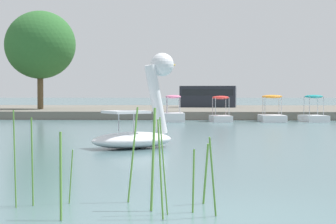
% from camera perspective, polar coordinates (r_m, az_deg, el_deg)
% --- Properties ---
extents(ground_plane, '(428.06, 428.06, 0.00)m').
position_cam_1_polar(ground_plane, '(8.12, 4.03, -10.00)').
color(ground_plane, slate).
extents(shore_bank_far, '(150.44, 20.54, 0.51)m').
position_cam_1_polar(shore_bank_far, '(47.23, 3.23, 0.09)').
color(shore_bank_far, '#6B665B').
rests_on(shore_bank_far, ground_plane).
extents(swan_boat, '(2.95, 2.66, 2.91)m').
position_cam_1_polar(swan_boat, '(18.19, -2.71, -0.96)').
color(swan_boat, white).
rests_on(swan_boat, ground_plane).
extents(pedal_boat_pink, '(1.45, 2.43, 1.56)m').
position_cam_1_polar(pedal_boat_pink, '(35.42, 0.50, -0.23)').
color(pedal_boat_pink, white).
rests_on(pedal_boat_pink, ground_plane).
extents(pedal_boat_red, '(1.37, 2.12, 1.51)m').
position_cam_1_polar(pedal_boat_red, '(35.41, 5.03, -0.11)').
color(pedal_boat_red, white).
rests_on(pedal_boat_red, ground_plane).
extents(pedal_boat_orange, '(1.49, 2.37, 1.57)m').
position_cam_1_polar(pedal_boat_orange, '(35.74, 9.86, -0.24)').
color(pedal_boat_orange, white).
rests_on(pedal_boat_orange, ground_plane).
extents(pedal_boat_teal, '(1.58, 2.17, 1.57)m').
position_cam_1_polar(pedal_boat_teal, '(36.22, 13.67, -0.16)').
color(pedal_boat_teal, white).
rests_on(pedal_boat_teal, ground_plane).
extents(tree_broadleaf_left, '(7.14, 6.98, 7.08)m').
position_cam_1_polar(tree_broadleaf_left, '(44.39, -12.07, 6.24)').
color(tree_broadleaf_left, brown).
rests_on(tree_broadleaf_left, shore_bank_far).
extents(parked_van, '(4.68, 2.39, 1.74)m').
position_cam_1_polar(parked_van, '(49.30, 3.84, 1.56)').
color(parked_van, '#1E232D').
rests_on(parked_van, shore_bank_far).
extents(reed_clump_foreground, '(2.95, 1.49, 1.45)m').
position_cam_1_polar(reed_clump_foreground, '(8.51, -3.52, -5.21)').
color(reed_clump_foreground, '#568E38').
rests_on(reed_clump_foreground, ground_plane).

